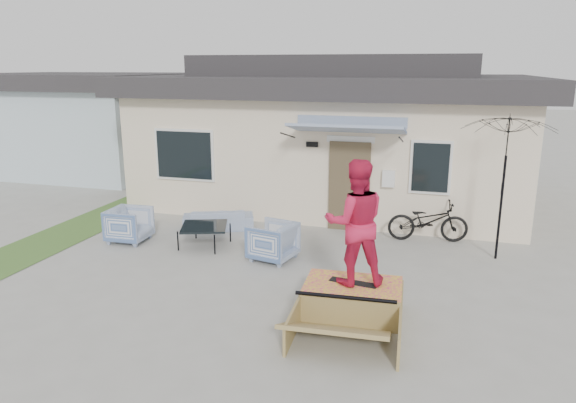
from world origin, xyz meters
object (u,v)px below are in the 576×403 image
(loveseat, at_px, (218,216))
(coffee_table, at_px, (205,236))
(skater, at_px, (355,221))
(armchair_left, at_px, (129,223))
(bicycle, at_px, (428,217))
(patio_umbrella, at_px, (504,174))
(armchair_right, at_px, (273,239))
(skateboard, at_px, (353,282))
(skate_ramp, at_px, (352,299))

(loveseat, xyz_separation_m, coffee_table, (0.22, -1.23, -0.09))
(loveseat, bearing_deg, skater, 114.57)
(loveseat, xyz_separation_m, armchair_left, (-1.50, -1.41, 0.10))
(bicycle, bearing_deg, patio_umbrella, -128.53)
(patio_umbrella, xyz_separation_m, skater, (-2.37, -3.21, -0.24))
(armchair_right, distance_m, patio_umbrella, 4.69)
(armchair_right, xyz_separation_m, skateboard, (1.93, -1.88, 0.10))
(patio_umbrella, xyz_separation_m, skateboard, (-2.37, -3.21, -1.23))
(armchair_right, bearing_deg, coffee_table, -90.23)
(armchair_right, xyz_separation_m, skater, (1.93, -1.88, 1.09))
(skateboard, bearing_deg, bicycle, 84.07)
(coffee_table, bearing_deg, patio_umbrella, 9.11)
(loveseat, distance_m, patio_umbrella, 6.35)
(skateboard, relative_size, skater, 0.39)
(armchair_left, relative_size, coffee_table, 0.90)
(armchair_right, relative_size, coffee_table, 0.90)
(bicycle, distance_m, skater, 4.21)
(armchair_right, bearing_deg, loveseat, -118.14)
(skater, bearing_deg, bicycle, -123.31)
(skate_ramp, height_order, skateboard, skateboard)
(loveseat, relative_size, skate_ramp, 0.83)
(coffee_table, height_order, skater, skater)
(coffee_table, xyz_separation_m, bicycle, (4.58, 1.72, 0.32))
(armchair_left, distance_m, bicycle, 6.59)
(patio_umbrella, bearing_deg, skateboard, -126.45)
(armchair_left, bearing_deg, skateboard, -113.73)
(patio_umbrella, distance_m, skateboard, 4.17)
(patio_umbrella, bearing_deg, bicycle, 150.89)
(armchair_left, height_order, skate_ramp, armchair_left)
(armchair_right, height_order, skateboard, armchair_right)
(patio_umbrella, relative_size, skater, 1.14)
(armchair_right, height_order, skate_ramp, armchair_right)
(armchair_right, bearing_deg, bicycle, 137.84)
(armchair_left, xyz_separation_m, patio_umbrella, (7.68, 1.14, 1.33))
(bicycle, height_order, skateboard, bicycle)
(armchair_left, distance_m, armchair_right, 3.38)
(armchair_left, bearing_deg, skate_ramp, -114.18)
(armchair_left, distance_m, skate_ramp, 5.73)
(armchair_left, relative_size, skater, 0.43)
(loveseat, distance_m, skater, 5.30)
(skate_ramp, relative_size, skateboard, 2.62)
(loveseat, bearing_deg, bicycle, 162.80)
(armchair_right, height_order, patio_umbrella, patio_umbrella)
(coffee_table, bearing_deg, bicycle, 20.60)
(loveseat, distance_m, skate_ramp, 5.20)
(skate_ramp, bearing_deg, armchair_right, 131.68)
(loveseat, bearing_deg, armchair_left, 20.35)
(bicycle, bearing_deg, skateboard, 156.57)
(armchair_right, xyz_separation_m, bicycle, (2.93, 2.09, 0.13))
(skater, bearing_deg, coffee_table, -51.37)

